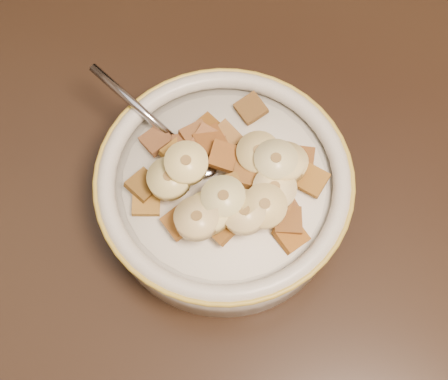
# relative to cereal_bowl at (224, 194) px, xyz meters

# --- Properties ---
(floor) EXTENTS (4.00, 4.50, 0.10)m
(floor) POSITION_rel_cereal_bowl_xyz_m (-0.22, 0.08, -0.82)
(floor) COLOR #422816
(floor) RESTS_ON ground
(cereal_bowl) EXTENTS (0.18, 0.18, 0.04)m
(cereal_bowl) POSITION_rel_cereal_bowl_xyz_m (0.00, 0.00, 0.00)
(cereal_bowl) COLOR silver
(cereal_bowl) RESTS_ON table
(milk) EXTENTS (0.15, 0.15, 0.00)m
(milk) POSITION_rel_cereal_bowl_xyz_m (0.00, 0.00, 0.02)
(milk) COLOR white
(milk) RESTS_ON cereal_bowl
(spoon) EXTENTS (0.05, 0.05, 0.01)m
(spoon) POSITION_rel_cereal_bowl_xyz_m (-0.02, 0.02, 0.03)
(spoon) COLOR #ACAFBD
(spoon) RESTS_ON cereal_bowl
(cereal_square_0) EXTENTS (0.03, 0.03, 0.01)m
(cereal_square_0) POSITION_rel_cereal_bowl_xyz_m (0.02, 0.01, 0.04)
(cereal_square_0) COLOR brown
(cereal_square_0) RESTS_ON milk
(cereal_square_1) EXTENTS (0.03, 0.03, 0.01)m
(cereal_square_1) POSITION_rel_cereal_bowl_xyz_m (-0.06, -0.01, 0.03)
(cereal_square_1) COLOR brown
(cereal_square_1) RESTS_ON milk
(cereal_square_2) EXTENTS (0.03, 0.03, 0.01)m
(cereal_square_2) POSITION_rel_cereal_bowl_xyz_m (-0.03, -0.04, 0.03)
(cereal_square_2) COLOR brown
(cereal_square_2) RESTS_ON milk
(cereal_square_3) EXTENTS (0.03, 0.03, 0.01)m
(cereal_square_3) POSITION_rel_cereal_bowl_xyz_m (-0.00, 0.03, 0.04)
(cereal_square_3) COLOR olive
(cereal_square_3) RESTS_ON milk
(cereal_square_4) EXTENTS (0.02, 0.02, 0.01)m
(cereal_square_4) POSITION_rel_cereal_bowl_xyz_m (0.05, -0.03, 0.03)
(cereal_square_4) COLOR brown
(cereal_square_4) RESTS_ON milk
(cereal_square_5) EXTENTS (0.03, 0.03, 0.01)m
(cereal_square_5) POSITION_rel_cereal_bowl_xyz_m (0.00, -0.02, 0.05)
(cereal_square_5) COLOR olive
(cereal_square_5) RESTS_ON milk
(cereal_square_6) EXTENTS (0.02, 0.02, 0.01)m
(cereal_square_6) POSITION_rel_cereal_bowl_xyz_m (0.02, -0.01, 0.04)
(cereal_square_6) COLOR olive
(cereal_square_6) RESTS_ON milk
(cereal_square_7) EXTENTS (0.03, 0.03, 0.01)m
(cereal_square_7) POSITION_rel_cereal_bowl_xyz_m (0.00, -0.04, 0.03)
(cereal_square_7) COLOR brown
(cereal_square_7) RESTS_ON milk
(cereal_square_8) EXTENTS (0.02, 0.02, 0.01)m
(cereal_square_8) POSITION_rel_cereal_bowl_xyz_m (-0.03, 0.02, 0.04)
(cereal_square_8) COLOR brown
(cereal_square_8) RESTS_ON milk
(cereal_square_9) EXTENTS (0.02, 0.02, 0.01)m
(cereal_square_9) POSITION_rel_cereal_bowl_xyz_m (-0.00, 0.01, 0.05)
(cereal_square_9) COLOR brown
(cereal_square_9) RESTS_ON milk
(cereal_square_10) EXTENTS (0.03, 0.03, 0.01)m
(cereal_square_10) POSITION_rel_cereal_bowl_xyz_m (0.05, -0.04, 0.03)
(cereal_square_10) COLOR brown
(cereal_square_10) RESTS_ON milk
(cereal_square_11) EXTENTS (0.03, 0.03, 0.01)m
(cereal_square_11) POSITION_rel_cereal_bowl_xyz_m (-0.02, 0.04, 0.03)
(cereal_square_11) COLOR brown
(cereal_square_11) RESTS_ON milk
(cereal_square_12) EXTENTS (0.03, 0.03, 0.01)m
(cereal_square_12) POSITION_rel_cereal_bowl_xyz_m (0.01, 0.06, 0.03)
(cereal_square_12) COLOR brown
(cereal_square_12) RESTS_ON milk
(cereal_square_13) EXTENTS (0.03, 0.03, 0.01)m
(cereal_square_13) POSITION_rel_cereal_bowl_xyz_m (0.06, 0.00, 0.03)
(cereal_square_13) COLOR brown
(cereal_square_13) RESTS_ON milk
(cereal_square_14) EXTENTS (0.02, 0.02, 0.01)m
(cereal_square_14) POSITION_rel_cereal_bowl_xyz_m (-0.05, -0.02, 0.03)
(cereal_square_14) COLOR olive
(cereal_square_14) RESTS_ON milk
(cereal_square_15) EXTENTS (0.02, 0.02, 0.01)m
(cereal_square_15) POSITION_rel_cereal_bowl_xyz_m (0.05, 0.02, 0.03)
(cereal_square_15) COLOR brown
(cereal_square_15) RESTS_ON milk
(cereal_square_16) EXTENTS (0.02, 0.02, 0.01)m
(cereal_square_16) POSITION_rel_cereal_bowl_xyz_m (0.02, -0.00, 0.04)
(cereal_square_16) COLOR brown
(cereal_square_16) RESTS_ON milk
(cereal_square_17) EXTENTS (0.03, 0.03, 0.01)m
(cereal_square_17) POSITION_rel_cereal_bowl_xyz_m (0.04, -0.01, 0.03)
(cereal_square_17) COLOR brown
(cereal_square_17) RESTS_ON milk
(cereal_square_18) EXTENTS (0.03, 0.03, 0.01)m
(cereal_square_18) POSITION_rel_cereal_bowl_xyz_m (0.02, -0.02, 0.04)
(cereal_square_18) COLOR #925819
(cereal_square_18) RESTS_ON milk
(cereal_square_19) EXTENTS (0.03, 0.03, 0.01)m
(cereal_square_19) POSITION_rel_cereal_bowl_xyz_m (-0.04, 0.01, 0.03)
(cereal_square_19) COLOR brown
(cereal_square_19) RESTS_ON milk
(cereal_square_20) EXTENTS (0.02, 0.02, 0.01)m
(cereal_square_20) POSITION_rel_cereal_bowl_xyz_m (-0.03, -0.00, 0.03)
(cereal_square_20) COLOR #985E19
(cereal_square_20) RESTS_ON milk
(cereal_square_21) EXTENTS (0.03, 0.03, 0.01)m
(cereal_square_21) POSITION_rel_cereal_bowl_xyz_m (-0.01, 0.02, 0.04)
(cereal_square_21) COLOR brown
(cereal_square_21) RESTS_ON milk
(cereal_square_22) EXTENTS (0.03, 0.03, 0.01)m
(cereal_square_22) POSITION_rel_cereal_bowl_xyz_m (-0.02, 0.02, 0.04)
(cereal_square_22) COLOR #9B5E2F
(cereal_square_22) RESTS_ON milk
(cereal_square_23) EXTENTS (0.03, 0.03, 0.01)m
(cereal_square_23) POSITION_rel_cereal_bowl_xyz_m (-0.05, 0.03, 0.03)
(cereal_square_23) COLOR brown
(cereal_square_23) RESTS_ON milk
(cereal_square_24) EXTENTS (0.02, 0.02, 0.01)m
(cereal_square_24) POSITION_rel_cereal_bowl_xyz_m (0.04, -0.01, 0.03)
(cereal_square_24) COLOR #985722
(cereal_square_24) RESTS_ON milk
(cereal_square_25) EXTENTS (0.03, 0.03, 0.01)m
(cereal_square_25) POSITION_rel_cereal_bowl_xyz_m (-0.02, 0.03, 0.04)
(cereal_square_25) COLOR brown
(cereal_square_25) RESTS_ON milk
(banana_slice_0) EXTENTS (0.04, 0.04, 0.01)m
(banana_slice_0) POSITION_rel_cereal_bowl_xyz_m (0.00, -0.02, 0.05)
(banana_slice_0) COLOR #CCC586
(banana_slice_0) RESTS_ON milk
(banana_slice_1) EXTENTS (0.03, 0.03, 0.01)m
(banana_slice_1) POSITION_rel_cereal_bowl_xyz_m (0.02, -0.03, 0.05)
(banana_slice_1) COLOR #D3BF84
(banana_slice_1) RESTS_ON milk
(banana_slice_2) EXTENTS (0.03, 0.03, 0.02)m
(banana_slice_2) POSITION_rel_cereal_bowl_xyz_m (-0.01, -0.04, 0.05)
(banana_slice_2) COLOR #D3BE78
(banana_slice_2) RESTS_ON milk
(banana_slice_3) EXTENTS (0.04, 0.04, 0.02)m
(banana_slice_3) POSITION_rel_cereal_bowl_xyz_m (-0.01, -0.03, 0.05)
(banana_slice_3) COLOR #E7D475
(banana_slice_3) RESTS_ON milk
(banana_slice_4) EXTENTS (0.04, 0.04, 0.01)m
(banana_slice_4) POSITION_rel_cereal_bowl_xyz_m (0.04, -0.01, 0.05)
(banana_slice_4) COLOR #D4BC80
(banana_slice_4) RESTS_ON milk
(banana_slice_5) EXTENTS (0.04, 0.04, 0.01)m
(banana_slice_5) POSITION_rel_cereal_bowl_xyz_m (0.04, 0.01, 0.05)
(banana_slice_5) COLOR beige
(banana_slice_5) RESTS_ON milk
(banana_slice_6) EXTENTS (0.03, 0.03, 0.01)m
(banana_slice_6) POSITION_rel_cereal_bowl_xyz_m (0.02, 0.01, 0.05)
(banana_slice_6) COLOR tan
(banana_slice_6) RESTS_ON milk
(banana_slice_7) EXTENTS (0.04, 0.04, 0.01)m
(banana_slice_7) POSITION_rel_cereal_bowl_xyz_m (-0.03, -0.00, 0.05)
(banana_slice_7) COLOR #F4E881
(banana_slice_7) RESTS_ON milk
(banana_slice_8) EXTENTS (0.04, 0.04, 0.02)m
(banana_slice_8) POSITION_rel_cereal_bowl_xyz_m (0.03, -0.03, 0.05)
(banana_slice_8) COLOR #EBCE78
(banana_slice_8) RESTS_ON milk
(banana_slice_9) EXTENTS (0.04, 0.04, 0.01)m
(banana_slice_9) POSITION_rel_cereal_bowl_xyz_m (-0.04, -0.01, 0.04)
(banana_slice_9) COLOR #C8C283
(banana_slice_9) RESTS_ON milk
(banana_slice_10) EXTENTS (0.03, 0.03, 0.01)m
(banana_slice_10) POSITION_rel_cereal_bowl_xyz_m (0.04, 0.01, 0.05)
(banana_slice_10) COLOR #FFDF96
(banana_slice_10) RESTS_ON milk
(banana_slice_11) EXTENTS (0.04, 0.04, 0.02)m
(banana_slice_11) POSITION_rel_cereal_bowl_xyz_m (0.04, 0.01, 0.05)
(banana_slice_11) COLOR #FEE18E
(banana_slice_11) RESTS_ON milk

